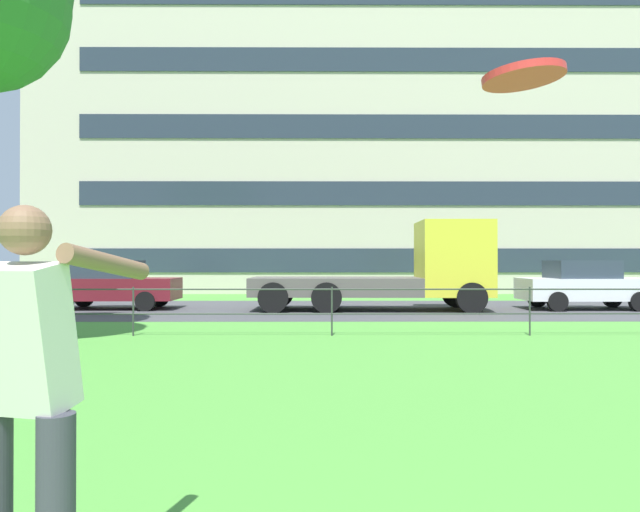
{
  "coord_description": "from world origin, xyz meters",
  "views": [
    {
      "loc": [
        -0.31,
        0.55,
        1.54
      ],
      "look_at": [
        -0.27,
        7.87,
        1.6
      ],
      "focal_mm": 33.13,
      "sensor_mm": 36.0,
      "label": 1
    }
  ],
  "objects_px": {
    "frisbee": "(523,76)",
    "apartment_building_background": "(379,147)",
    "flatbed_truck_far_right": "(405,271)",
    "car_white_right": "(585,285)",
    "car_maroon_left": "(112,284)",
    "person_thrower": "(26,393)"
  },
  "relations": [
    {
      "from": "person_thrower",
      "to": "frisbee",
      "type": "xyz_separation_m",
      "value": [
        1.95,
        -0.63,
        1.19
      ]
    },
    {
      "from": "frisbee",
      "to": "apartment_building_background",
      "type": "height_order",
      "value": "apartment_building_background"
    },
    {
      "from": "frisbee",
      "to": "apartment_building_background",
      "type": "xyz_separation_m",
      "value": [
        2.78,
        31.08,
        5.74
      ]
    },
    {
      "from": "frisbee",
      "to": "apartment_building_background",
      "type": "distance_m",
      "value": 31.73
    },
    {
      "from": "flatbed_truck_far_right",
      "to": "car_white_right",
      "type": "distance_m",
      "value": 5.71
    },
    {
      "from": "flatbed_truck_far_right",
      "to": "car_white_right",
      "type": "relative_size",
      "value": 1.83
    },
    {
      "from": "car_maroon_left",
      "to": "car_white_right",
      "type": "relative_size",
      "value": 1.0
    },
    {
      "from": "apartment_building_background",
      "to": "car_maroon_left",
      "type": "bearing_deg",
      "value": -124.78
    },
    {
      "from": "person_thrower",
      "to": "apartment_building_background",
      "type": "relative_size",
      "value": 0.05
    },
    {
      "from": "flatbed_truck_far_right",
      "to": "car_maroon_left",
      "type": "bearing_deg",
      "value": 177.19
    },
    {
      "from": "car_maroon_left",
      "to": "flatbed_truck_far_right",
      "type": "relative_size",
      "value": 0.55
    },
    {
      "from": "car_maroon_left",
      "to": "flatbed_truck_far_right",
      "type": "height_order",
      "value": "flatbed_truck_far_right"
    },
    {
      "from": "flatbed_truck_far_right",
      "to": "frisbee",
      "type": "bearing_deg",
      "value": -97.19
    },
    {
      "from": "frisbee",
      "to": "car_maroon_left",
      "type": "bearing_deg",
      "value": 113.17
    },
    {
      "from": "frisbee",
      "to": "flatbed_truck_far_right",
      "type": "relative_size",
      "value": 0.04
    },
    {
      "from": "apartment_building_background",
      "to": "flatbed_truck_far_right",
      "type": "bearing_deg",
      "value": -92.8
    },
    {
      "from": "flatbed_truck_far_right",
      "to": "car_white_right",
      "type": "xyz_separation_m",
      "value": [
        5.69,
        0.25,
        -0.44
      ]
    },
    {
      "from": "car_maroon_left",
      "to": "apartment_building_background",
      "type": "relative_size",
      "value": 0.12
    },
    {
      "from": "frisbee",
      "to": "car_maroon_left",
      "type": "relative_size",
      "value": 0.08
    },
    {
      "from": "person_thrower",
      "to": "car_white_right",
      "type": "height_order",
      "value": "person_thrower"
    },
    {
      "from": "frisbee",
      "to": "car_white_right",
      "type": "bearing_deg",
      "value": 64.92
    },
    {
      "from": "car_maroon_left",
      "to": "flatbed_truck_far_right",
      "type": "bearing_deg",
      "value": -2.81
    }
  ]
}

